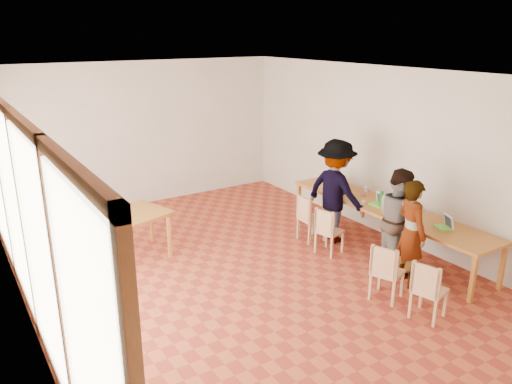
% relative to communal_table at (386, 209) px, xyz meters
% --- Properties ---
extents(ground, '(8.00, 8.00, 0.00)m').
position_rel_communal_table_xyz_m(ground, '(-2.50, 0.48, -0.70)').
color(ground, '#AE492A').
rests_on(ground, ground).
extents(wall_back, '(6.00, 0.10, 3.00)m').
position_rel_communal_table_xyz_m(wall_back, '(-2.50, 4.48, 0.80)').
color(wall_back, beige).
rests_on(wall_back, ground).
extents(wall_front, '(6.00, 0.10, 3.00)m').
position_rel_communal_table_xyz_m(wall_front, '(-2.50, -3.52, 0.80)').
color(wall_front, beige).
rests_on(wall_front, ground).
extents(wall_right, '(0.10, 8.00, 3.00)m').
position_rel_communal_table_xyz_m(wall_right, '(0.50, 0.48, 0.80)').
color(wall_right, beige).
rests_on(wall_right, ground).
extents(window_wall, '(0.10, 8.00, 3.00)m').
position_rel_communal_table_xyz_m(window_wall, '(-5.46, 0.48, 0.80)').
color(window_wall, white).
rests_on(window_wall, ground).
extents(ceiling, '(6.00, 8.00, 0.04)m').
position_rel_communal_table_xyz_m(ceiling, '(-2.50, 0.48, 2.32)').
color(ceiling, white).
rests_on(ceiling, wall_back).
extents(communal_table, '(0.80, 4.00, 0.75)m').
position_rel_communal_table_xyz_m(communal_table, '(0.00, 0.00, 0.00)').
color(communal_table, '#B77028').
rests_on(communal_table, ground).
extents(side_table, '(0.90, 0.90, 0.75)m').
position_rel_communal_table_xyz_m(side_table, '(-3.62, 2.01, -0.03)').
color(side_table, '#B77028').
rests_on(side_table, ground).
extents(chair_near, '(0.47, 0.47, 0.43)m').
position_rel_communal_table_xyz_m(chair_near, '(-1.22, -1.89, -0.20)').
color(chair_near, tan).
rests_on(chair_near, ground).
extents(chair_mid, '(0.50, 0.50, 0.44)m').
position_rel_communal_table_xyz_m(chair_mid, '(-1.30, -1.26, -0.19)').
color(chair_mid, tan).
rests_on(chair_mid, ground).
extents(chair_far, '(0.46, 0.46, 0.43)m').
position_rel_communal_table_xyz_m(chair_far, '(-0.99, 0.33, -0.21)').
color(chair_far, tan).
rests_on(chair_far, ground).
extents(chair_empty, '(0.40, 0.40, 0.44)m').
position_rel_communal_table_xyz_m(chair_empty, '(-0.90, 0.95, -0.19)').
color(chair_empty, tan).
rests_on(chair_empty, ground).
extents(chair_spare, '(0.54, 0.54, 0.45)m').
position_rel_communal_table_xyz_m(chair_spare, '(-4.93, 0.70, -0.19)').
color(chair_spare, tan).
rests_on(chair_spare, ground).
extents(person_near, '(0.53, 0.66, 1.59)m').
position_rel_communal_table_xyz_m(person_near, '(-0.63, -1.08, 0.09)').
color(person_near, gray).
rests_on(person_near, ground).
extents(person_mid, '(0.88, 0.97, 1.62)m').
position_rel_communal_table_xyz_m(person_mid, '(-0.40, -0.64, 0.11)').
color(person_mid, gray).
rests_on(person_mid, ground).
extents(person_far, '(0.86, 1.27, 1.82)m').
position_rel_communal_table_xyz_m(person_far, '(-0.48, 0.73, 0.21)').
color(person_far, gray).
rests_on(person_far, ground).
extents(laptop_near, '(0.29, 0.30, 0.21)m').
position_rel_communal_table_xyz_m(laptop_near, '(0.04, -1.15, 0.10)').
color(laptop_near, '#6FDB3F').
rests_on(laptop_near, communal_table).
extents(laptop_mid, '(0.22, 0.26, 0.22)m').
position_rel_communal_table_xyz_m(laptop_mid, '(-0.03, 0.12, 0.11)').
color(laptop_mid, '#6FDB3F').
rests_on(laptop_mid, communal_table).
extents(laptop_far, '(0.27, 0.29, 0.21)m').
position_rel_communal_table_xyz_m(laptop_far, '(0.01, 1.37, 0.11)').
color(laptop_far, '#6FDB3F').
rests_on(laptop_far, communal_table).
extents(yellow_mug, '(0.17, 0.17, 0.11)m').
position_rel_communal_table_xyz_m(yellow_mug, '(0.02, -0.28, 0.10)').
color(yellow_mug, yellow).
rests_on(yellow_mug, communal_table).
extents(green_bottle, '(0.07, 0.07, 0.28)m').
position_rel_communal_table_xyz_m(green_bottle, '(-0.08, 0.04, 0.19)').
color(green_bottle, '#17701E').
rests_on(green_bottle, communal_table).
extents(clear_glass, '(0.07, 0.07, 0.09)m').
position_rel_communal_table_xyz_m(clear_glass, '(0.30, 0.77, 0.09)').
color(clear_glass, silver).
rests_on(clear_glass, communal_table).
extents(condiment_cup, '(0.08, 0.08, 0.06)m').
position_rel_communal_table_xyz_m(condiment_cup, '(-0.23, 0.30, 0.08)').
color(condiment_cup, white).
rests_on(condiment_cup, communal_table).
extents(pink_phone, '(0.05, 0.10, 0.01)m').
position_rel_communal_table_xyz_m(pink_phone, '(0.09, 0.64, 0.05)').
color(pink_phone, '#C22F42').
rests_on(pink_phone, communal_table).
extents(black_pouch, '(0.16, 0.26, 0.09)m').
position_rel_communal_table_xyz_m(black_pouch, '(-0.20, 1.00, 0.09)').
color(black_pouch, black).
rests_on(black_pouch, communal_table).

